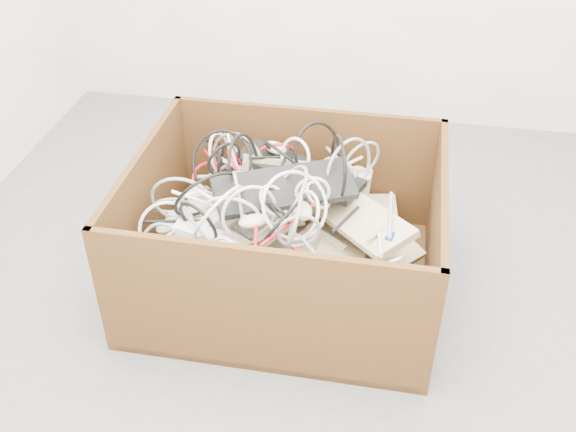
% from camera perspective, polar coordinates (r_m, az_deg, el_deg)
% --- Properties ---
extents(ground, '(3.00, 3.00, 0.00)m').
position_cam_1_polar(ground, '(2.51, 1.06, -7.41)').
color(ground, '#545456').
rests_on(ground, ground).
extents(cardboard_box, '(1.07, 0.89, 0.52)m').
position_cam_1_polar(cardboard_box, '(2.50, -0.40, -3.18)').
color(cardboard_box, '#371D0D').
rests_on(cardboard_box, ground).
extents(keyboard_pile, '(0.96, 0.81, 0.37)m').
position_cam_1_polar(keyboard_pile, '(2.43, 0.79, -0.35)').
color(keyboard_pile, '#C9BC8D').
rests_on(keyboard_pile, cardboard_box).
extents(mice_scatter, '(0.73, 0.70, 0.19)m').
position_cam_1_polar(mice_scatter, '(2.35, -2.08, 0.51)').
color(mice_scatter, beige).
rests_on(mice_scatter, keyboard_pile).
extents(power_strip_left, '(0.25, 0.20, 0.11)m').
position_cam_1_polar(power_strip_left, '(2.35, -5.41, 0.01)').
color(power_strip_left, white).
rests_on(power_strip_left, keyboard_pile).
extents(power_strip_right, '(0.31, 0.08, 0.10)m').
position_cam_1_polar(power_strip_right, '(2.29, -5.89, -2.07)').
color(power_strip_right, white).
rests_on(power_strip_right, keyboard_pile).
extents(vga_plug, '(0.06, 0.06, 0.03)m').
position_cam_1_polar(vga_plug, '(2.25, 8.86, -1.93)').
color(vga_plug, '#0C1AB9').
rests_on(vga_plug, keyboard_pile).
extents(cable_tangle, '(0.95, 0.79, 0.46)m').
position_cam_1_polar(cable_tangle, '(2.39, -2.73, 2.50)').
color(cable_tangle, gray).
rests_on(cable_tangle, keyboard_pile).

